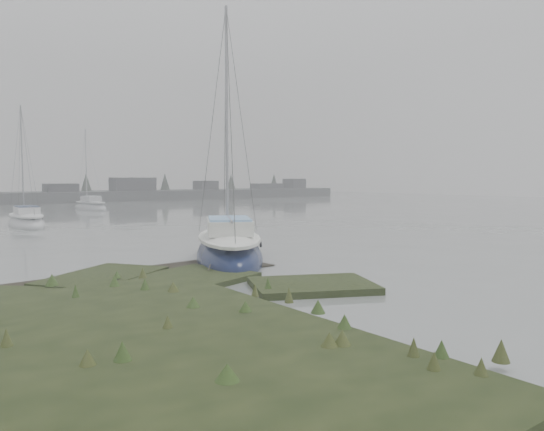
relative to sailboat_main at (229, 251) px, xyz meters
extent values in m
plane|color=slate|center=(-1.49, 24.32, -0.34)|extent=(160.00, 160.00, 0.00)
cube|color=#4C4F51|center=(24.51, 56.32, 0.26)|extent=(60.00, 8.00, 1.60)
cube|color=#424247|center=(8.51, 55.32, 1.06)|extent=(4.00, 3.00, 2.20)
cube|color=#424247|center=(18.51, 55.32, 1.46)|extent=(6.00, 3.00, 3.00)
cube|color=#424247|center=(30.51, 55.32, 1.21)|extent=(3.00, 3.00, 2.50)
cube|color=#424247|center=(42.51, 55.32, 0.96)|extent=(5.00, 3.00, 2.00)
cube|color=#424247|center=(48.51, 55.32, 1.36)|extent=(3.00, 3.00, 2.80)
cone|color=#384238|center=(12.51, 57.32, 1.86)|extent=(2.00, 2.00, 3.50)
cone|color=#384238|center=(24.51, 57.32, 1.86)|extent=(2.00, 2.00, 3.50)
cone|color=#384238|center=(36.51, 57.32, 1.86)|extent=(2.00, 2.00, 3.50)
cone|color=#384238|center=(45.51, 57.32, 1.86)|extent=(2.00, 2.00, 3.50)
ellipsoid|color=#10193C|center=(0.01, 0.02, -0.21)|extent=(6.01, 8.08, 1.90)
ellipsoid|color=silver|center=(0.01, 0.02, 0.55)|extent=(5.08, 6.96, 0.54)
cube|color=silver|center=(-0.15, -0.28, 1.02)|extent=(2.76, 3.15, 0.56)
cube|color=#84B2E4|center=(-0.15, -0.28, 1.33)|extent=(2.55, 2.90, 0.09)
cylinder|color=#939399|center=(0.49, 0.90, 5.41)|extent=(0.12, 0.12, 8.93)
cylinder|color=#939399|center=(-0.26, -0.47, 1.33)|extent=(1.59, 2.79, 0.10)
ellipsoid|color=silver|center=(-3.08, 20.84, -0.23)|extent=(2.31, 6.35, 1.52)
ellipsoid|color=white|center=(-3.08, 20.84, 0.38)|extent=(1.86, 5.53, 0.43)
cube|color=white|center=(-3.09, 20.57, 0.75)|extent=(1.43, 2.20, 0.45)
cube|color=#12244A|center=(-3.09, 20.57, 1.00)|extent=(1.33, 2.02, 0.07)
cylinder|color=#939399|center=(-3.05, 21.64, 4.28)|extent=(0.10, 0.10, 7.17)
cylinder|color=#939399|center=(-3.10, 20.39, 1.00)|extent=(0.18, 2.51, 0.08)
ellipsoid|color=silver|center=(6.55, 37.27, -0.23)|extent=(2.60, 6.51, 1.54)
ellipsoid|color=silver|center=(6.55, 37.27, 0.39)|extent=(2.11, 5.66, 0.44)
cube|color=silver|center=(6.57, 36.99, 0.77)|extent=(1.53, 2.28, 0.45)
cube|color=silver|center=(6.57, 36.99, 1.02)|extent=(1.43, 2.10, 0.07)
cylinder|color=#939399|center=(6.48, 38.08, 4.34)|extent=(0.10, 0.10, 7.27)
cylinder|color=#939399|center=(6.58, 36.81, 1.02)|extent=(0.29, 2.54, 0.08)
camera|label=1|loc=(-11.19, -17.80, 2.93)|focal=35.00mm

